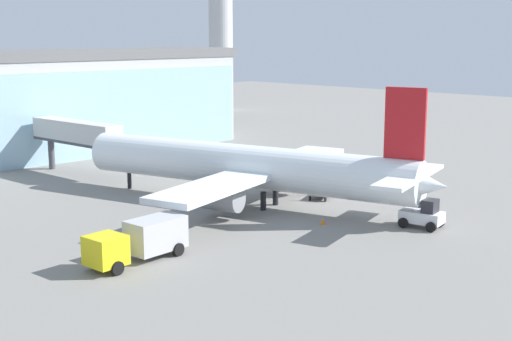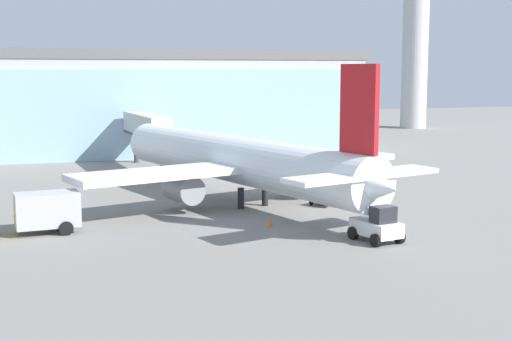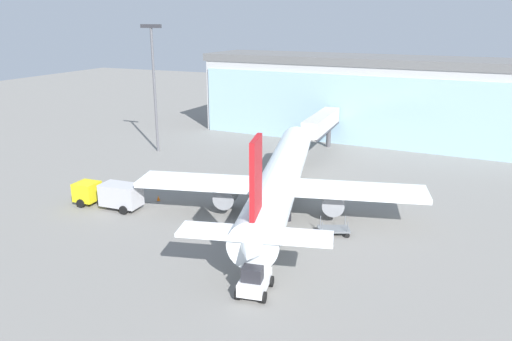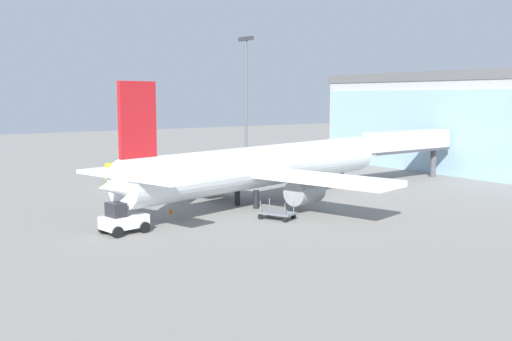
% 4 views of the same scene
% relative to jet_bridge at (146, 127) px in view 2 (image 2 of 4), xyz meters
% --- Properties ---
extents(ground, '(240.00, 240.00, 0.00)m').
position_rel_jet_bridge_xyz_m(ground, '(3.73, -27.48, -4.40)').
color(ground, gray).
extents(terminal_building, '(54.34, 14.96, 12.93)m').
position_rel_jet_bridge_xyz_m(terminal_building, '(3.72, 13.21, 2.07)').
color(terminal_building, '#B5B5B5').
rests_on(terminal_building, ground).
extents(jet_bridge, '(2.74, 13.15, 5.77)m').
position_rel_jet_bridge_xyz_m(jet_bridge, '(0.00, 0.00, 0.00)').
color(jet_bridge, beige).
rests_on(jet_bridge, ground).
extents(control_tower, '(8.18, 8.18, 33.61)m').
position_rel_jet_bridge_xyz_m(control_tower, '(56.31, 35.97, 15.41)').
color(control_tower, '#BDBDBD').
rests_on(control_tower, ground).
extents(airplane, '(27.98, 35.20, 10.86)m').
position_rel_jet_bridge_xyz_m(airplane, '(2.62, -23.13, -1.00)').
color(airplane, white).
rests_on(airplane, ground).
extents(catering_truck, '(7.39, 2.77, 2.65)m').
position_rel_jet_bridge_xyz_m(catering_truck, '(-13.75, -28.74, -2.93)').
color(catering_truck, yellow).
rests_on(catering_truck, ground).
extents(baggage_cart, '(3.20, 2.56, 1.50)m').
position_rel_jet_bridge_xyz_m(baggage_cart, '(8.94, -26.13, -3.90)').
color(baggage_cart, slate).
rests_on(baggage_cart, ground).
extents(pushback_tug, '(2.60, 3.44, 2.30)m').
position_rel_jet_bridge_xyz_m(pushback_tug, '(6.45, -38.15, -3.42)').
color(pushback_tug, silver).
rests_on(pushback_tug, ground).
extents(safety_cone_nose, '(0.36, 0.36, 0.55)m').
position_rel_jet_bridge_xyz_m(safety_cone_nose, '(1.82, -31.91, -4.12)').
color(safety_cone_nose, orange).
rests_on(safety_cone_nose, ground).
extents(safety_cone_wingtip, '(0.36, 0.36, 0.55)m').
position_rel_jet_bridge_xyz_m(safety_cone_wingtip, '(-10.44, -25.07, -4.12)').
color(safety_cone_wingtip, orange).
rests_on(safety_cone_wingtip, ground).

